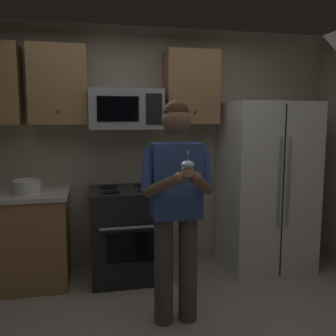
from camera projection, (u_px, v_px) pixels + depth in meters
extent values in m
cube|color=#B7AD99|center=(137.00, 148.00, 4.08)|extent=(4.40, 0.10, 2.60)
cube|color=black|center=(128.00, 233.00, 3.78)|extent=(0.76, 0.66, 0.92)
cube|color=black|center=(132.00, 248.00, 3.46)|extent=(0.48, 0.01, 0.28)
cylinder|color=#99999E|center=(132.00, 228.00, 3.41)|extent=(0.60, 0.03, 0.03)
cylinder|color=black|center=(111.00, 192.00, 3.55)|extent=(0.18, 0.18, 0.01)
cylinder|color=black|center=(147.00, 190.00, 3.62)|extent=(0.18, 0.18, 0.01)
cylinder|color=black|center=(109.00, 187.00, 3.82)|extent=(0.18, 0.18, 0.01)
cylinder|color=black|center=(143.00, 185.00, 3.90)|extent=(0.18, 0.18, 0.01)
cube|color=#9EA0A5|center=(125.00, 109.00, 3.74)|extent=(0.74, 0.40, 0.40)
cube|color=black|center=(118.00, 109.00, 3.52)|extent=(0.40, 0.01, 0.24)
cube|color=black|center=(154.00, 109.00, 3.59)|extent=(0.16, 0.01, 0.30)
cube|color=white|center=(266.00, 186.00, 4.00)|extent=(0.90, 0.72, 1.80)
cylinder|color=gray|center=(279.00, 183.00, 3.61)|extent=(0.02, 0.02, 0.90)
cylinder|color=gray|center=(289.00, 183.00, 3.63)|extent=(0.02, 0.02, 0.90)
cube|color=black|center=(283.00, 193.00, 3.65)|extent=(0.01, 0.01, 1.74)
cube|color=#9E7247|center=(58.00, 86.00, 3.62)|extent=(0.55, 0.34, 0.76)
sphere|color=brown|center=(58.00, 111.00, 3.48)|extent=(0.03, 0.03, 0.03)
cube|color=#9E7247|center=(191.00, 88.00, 3.90)|extent=(0.55, 0.34, 0.76)
sphere|color=brown|center=(195.00, 112.00, 3.76)|extent=(0.03, 0.03, 0.03)
cylinder|color=white|center=(27.00, 187.00, 3.51)|extent=(0.27, 0.27, 0.12)
torus|color=white|center=(27.00, 181.00, 3.50)|extent=(0.28, 0.28, 0.02)
cylinder|color=#4C4742|center=(164.00, 271.00, 2.91)|extent=(0.15, 0.15, 0.86)
cylinder|color=#4C4742|center=(188.00, 269.00, 2.95)|extent=(0.15, 0.15, 0.86)
cube|color=#334C8C|center=(176.00, 181.00, 2.83)|extent=(0.38, 0.22, 0.58)
sphere|color=brown|center=(176.00, 121.00, 2.77)|extent=(0.22, 0.22, 0.22)
sphere|color=#382314|center=(176.00, 114.00, 2.78)|extent=(0.20, 0.20, 0.20)
cylinder|color=#334C8C|center=(148.00, 170.00, 2.75)|extent=(0.15, 0.18, 0.35)
cylinder|color=brown|center=(162.00, 186.00, 2.62)|extent=(0.26, 0.33, 0.21)
sphere|color=brown|center=(178.00, 179.00, 2.50)|extent=(0.09, 0.09, 0.09)
cylinder|color=#334C8C|center=(205.00, 168.00, 2.84)|extent=(0.15, 0.18, 0.35)
cylinder|color=brown|center=(202.00, 184.00, 2.68)|extent=(0.26, 0.33, 0.21)
sphere|color=brown|center=(195.00, 178.00, 2.53)|extent=(0.09, 0.09, 0.09)
cylinder|color=#A87F56|center=(188.00, 172.00, 2.49)|extent=(0.08, 0.08, 0.06)
ellipsoid|color=silver|center=(188.00, 165.00, 2.48)|extent=(0.09, 0.09, 0.06)
cylinder|color=#4CBF66|center=(188.00, 158.00, 2.48)|extent=(0.01, 0.01, 0.06)
ellipsoid|color=#FFD159|center=(188.00, 152.00, 2.47)|extent=(0.01, 0.01, 0.02)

